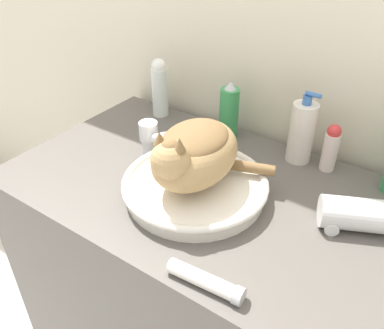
# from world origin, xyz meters

# --- Properties ---
(wall_back) EXTENTS (8.00, 0.05, 2.40)m
(wall_back) POSITION_xyz_m (0.00, 0.69, 1.20)
(wall_back) COLOR beige
(wall_back) RESTS_ON ground_plane
(vanity_counter) EXTENTS (1.02, 0.63, 0.84)m
(vanity_counter) POSITION_xyz_m (0.00, 0.32, 0.42)
(vanity_counter) COLOR #56514C
(vanity_counter) RESTS_ON ground_plane
(sink_basin) EXTENTS (0.37, 0.37, 0.05)m
(sink_basin) POSITION_xyz_m (0.02, 0.27, 0.86)
(sink_basin) COLOR white
(sink_basin) RESTS_ON vanity_counter
(cat) EXTENTS (0.26, 0.29, 0.18)m
(cat) POSITION_xyz_m (0.02, 0.26, 0.97)
(cat) COLOR tan
(cat) RESTS_ON sink_basin
(faucet) EXTENTS (0.13, 0.08, 0.12)m
(faucet) POSITION_xyz_m (-0.18, 0.35, 0.90)
(faucet) COLOR silver
(faucet) RESTS_ON vanity_counter
(lotion_bottle_white) EXTENTS (0.05, 0.05, 0.20)m
(lotion_bottle_white) POSITION_xyz_m (-0.33, 0.57, 0.94)
(lotion_bottle_white) COLOR silver
(lotion_bottle_white) RESTS_ON vanity_counter
(deodorant_stick) EXTENTS (0.04, 0.04, 0.14)m
(deodorant_stick) POSITION_xyz_m (0.26, 0.57, 0.91)
(deodorant_stick) COLOR silver
(deodorant_stick) RESTS_ON vanity_counter
(spray_bottle_trigger) EXTENTS (0.06, 0.06, 0.18)m
(spray_bottle_trigger) POSITION_xyz_m (-0.06, 0.57, 0.92)
(spray_bottle_trigger) COLOR #338C4C
(spray_bottle_trigger) RESTS_ON vanity_counter
(soap_pump_bottle) EXTENTS (0.07, 0.07, 0.21)m
(soap_pump_bottle) POSITION_xyz_m (0.17, 0.57, 0.93)
(soap_pump_bottle) COLOR silver
(soap_pump_bottle) RESTS_ON vanity_counter
(cream_tube) EXTENTS (0.16, 0.05, 0.04)m
(cream_tube) POSITION_xyz_m (0.20, 0.04, 0.85)
(cream_tube) COLOR silver
(cream_tube) RESTS_ON vanity_counter
(hair_dryer) EXTENTS (0.20, 0.14, 0.08)m
(hair_dryer) POSITION_xyz_m (0.39, 0.38, 0.87)
(hair_dryer) COLOR silver
(hair_dryer) RESTS_ON vanity_counter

